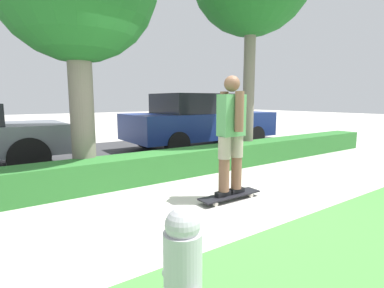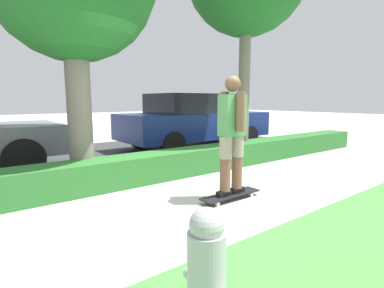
{
  "view_description": "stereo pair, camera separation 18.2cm",
  "coord_description": "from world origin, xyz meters",
  "px_view_note": "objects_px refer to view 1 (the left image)",
  "views": [
    {
      "loc": [
        -2.41,
        -3.06,
        1.41
      ],
      "look_at": [
        0.15,
        0.6,
        0.75
      ],
      "focal_mm": 28.0,
      "sensor_mm": 36.0,
      "label": 1
    },
    {
      "loc": [
        -2.56,
        -2.95,
        1.41
      ],
      "look_at": [
        0.15,
        0.6,
        0.75
      ],
      "focal_mm": 28.0,
      "sensor_mm": 36.0,
      "label": 2
    }
  ],
  "objects_px": {
    "skateboard": "(230,195)",
    "parked_car_middle": "(200,120)",
    "fire_hydrant": "(183,287)",
    "skater_person": "(231,133)"
  },
  "relations": [
    {
      "from": "parked_car_middle",
      "to": "fire_hydrant",
      "type": "xyz_separation_m",
      "value": [
        -4.44,
        -5.86,
        -0.38
      ]
    },
    {
      "from": "skater_person",
      "to": "fire_hydrant",
      "type": "bearing_deg",
      "value": -137.43
    },
    {
      "from": "skateboard",
      "to": "skater_person",
      "type": "distance_m",
      "value": 0.89
    },
    {
      "from": "parked_car_middle",
      "to": "fire_hydrant",
      "type": "height_order",
      "value": "parked_car_middle"
    },
    {
      "from": "skateboard",
      "to": "fire_hydrant",
      "type": "distance_m",
      "value": 2.73
    },
    {
      "from": "skateboard",
      "to": "parked_car_middle",
      "type": "distance_m",
      "value": 4.77
    },
    {
      "from": "skater_person",
      "to": "parked_car_middle",
      "type": "distance_m",
      "value": 4.71
    },
    {
      "from": "skateboard",
      "to": "parked_car_middle",
      "type": "bearing_deg",
      "value": 58.69
    },
    {
      "from": "skateboard",
      "to": "skater_person",
      "type": "xyz_separation_m",
      "value": [
        -0.0,
        0.0,
        0.89
      ]
    },
    {
      "from": "skater_person",
      "to": "fire_hydrant",
      "type": "relative_size",
      "value": 1.89
    }
  ]
}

